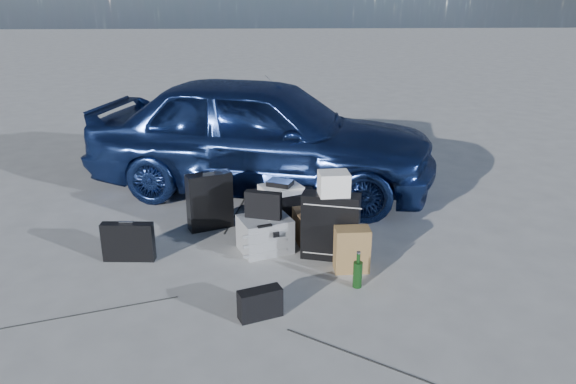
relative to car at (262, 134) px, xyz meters
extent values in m
plane|color=#BAB9B4|center=(-0.05, -2.38, -0.72)|extent=(60.00, 60.00, 0.00)
imported|color=navy|center=(0.00, 0.00, 0.00)|extent=(4.55, 2.75, 1.45)
cube|color=#9EA1A4|center=(0.03, -1.75, -0.55)|extent=(0.58, 0.53, 0.34)
cube|color=black|center=(0.02, -1.74, -0.25)|extent=(0.36, 0.19, 0.26)
cube|color=black|center=(-1.26, -1.91, -0.54)|extent=(0.49, 0.14, 0.38)
cube|color=black|center=(-0.55, -1.18, -0.42)|extent=(0.50, 0.34, 0.61)
cube|color=black|center=(0.65, -1.93, -0.40)|extent=(0.57, 0.33, 0.65)
cube|color=white|center=(0.67, -1.94, 0.03)|extent=(0.29, 0.24, 0.22)
cube|color=black|center=(0.21, -1.10, -0.54)|extent=(0.76, 0.39, 0.36)
cube|color=white|center=(0.21, -1.09, -0.32)|extent=(0.51, 0.46, 0.07)
cube|color=black|center=(0.20, -1.08, -0.26)|extent=(0.31, 0.27, 0.05)
cube|color=olive|center=(0.82, -2.19, -0.52)|extent=(0.32, 0.20, 0.42)
cube|color=#986242|center=(0.56, -1.55, -0.56)|extent=(0.49, 0.45, 0.32)
cube|color=black|center=(-0.01, -2.94, -0.60)|extent=(0.37, 0.24, 0.24)
cylinder|color=#103310|center=(0.83, -2.50, -0.56)|extent=(0.10, 0.10, 0.32)
camera|label=1|loc=(0.06, -6.75, 1.74)|focal=35.00mm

